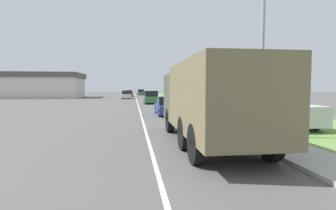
{
  "coord_description": "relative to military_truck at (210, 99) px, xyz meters",
  "views": [
    {
      "loc": [
        -0.58,
        4.11,
        2.1
      ],
      "look_at": [
        0.88,
        15.05,
        1.35
      ],
      "focal_mm": 28.0,
      "sensor_mm": 36.0,
      "label": 1
    }
  ],
  "objects": [
    {
      "name": "ground_plane",
      "position": [
        -2.2,
        26.61,
        -1.67
      ],
      "size": [
        180.0,
        180.0,
        0.0
      ],
      "primitive_type": "plane",
      "color": "#565451"
    },
    {
      "name": "lane_centre_stripe",
      "position": [
        -2.2,
        26.61,
        -1.67
      ],
      "size": [
        0.12,
        120.0,
        0.0
      ],
      "color": "silver",
      "rests_on": "ground"
    },
    {
      "name": "sidewalk_right",
      "position": [
        2.3,
        26.61,
        -1.61
      ],
      "size": [
        1.8,
        120.0,
        0.12
      ],
      "color": "#ADAAA3",
      "rests_on": "ground"
    },
    {
      "name": "grass_strip_right",
      "position": [
        6.7,
        26.61,
        -1.66
      ],
      "size": [
        7.0,
        120.0,
        0.02
      ],
      "color": "#6B9347",
      "rests_on": "ground"
    },
    {
      "name": "military_truck",
      "position": [
        0.0,
        0.0,
        0.0
      ],
      "size": [
        2.46,
        7.8,
        2.94
      ],
      "color": "#474C38",
      "rests_on": "ground"
    },
    {
      "name": "car_nearest_ahead",
      "position": [
        -0.1,
        10.64,
        -1.04
      ],
      "size": [
        1.78,
        4.16,
        1.39
      ],
      "color": "navy",
      "rests_on": "ground"
    },
    {
      "name": "car_second_ahead",
      "position": [
        -0.44,
        24.99,
        -0.94
      ],
      "size": [
        1.87,
        4.86,
        1.65
      ],
      "color": "#336B3D",
      "rests_on": "ground"
    },
    {
      "name": "car_third_ahead",
      "position": [
        -4.04,
        39.81,
        -0.99
      ],
      "size": [
        1.76,
        3.95,
        1.51
      ],
      "color": "silver",
      "rests_on": "ground"
    },
    {
      "name": "car_fourth_ahead",
      "position": [
        -3.79,
        51.74,
        -1.01
      ],
      "size": [
        1.84,
        4.05,
        1.46
      ],
      "color": "maroon",
      "rests_on": "ground"
    },
    {
      "name": "car_farthest_ahead",
      "position": [
        -0.69,
        61.63,
        -0.97
      ],
      "size": [
        1.8,
        3.98,
        1.57
      ],
      "color": "#336B3D",
      "rests_on": "ground"
    },
    {
      "name": "pickup_truck",
      "position": [
        5.11,
        4.6,
        -0.76
      ],
      "size": [
        2.09,
        5.78,
        1.95
      ],
      "color": "silver",
      "rests_on": "grass_strip_right"
    },
    {
      "name": "lamp_post",
      "position": [
        2.34,
        1.05,
        2.61
      ],
      "size": [
        1.69,
        0.24,
        6.99
      ],
      "color": "gray",
      "rests_on": "sidewalk_right"
    },
    {
      "name": "utility_box",
      "position": [
        4.0,
        3.79,
        -1.3
      ],
      "size": [
        0.55,
        0.45,
        0.7
      ],
      "color": "#3D7042",
      "rests_on": "grass_strip_right"
    },
    {
      "name": "building_distant",
      "position": [
        -21.71,
        46.96,
        0.86
      ],
      "size": [
        16.88,
        10.86,
        5.0
      ],
      "color": "beige",
      "rests_on": "ground"
    }
  ]
}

